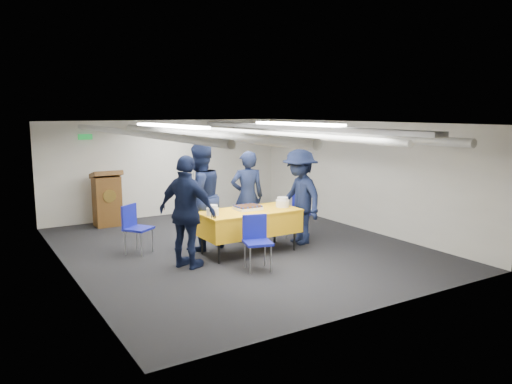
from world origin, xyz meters
TOP-DOWN VIEW (x-y plane):
  - ground at (0.00, 0.00)m, footprint 7.00×7.00m
  - room_shell at (0.09, 0.41)m, footprint 6.00×7.00m
  - serving_table at (-0.00, -0.39)m, footprint 1.78×0.89m
  - sheet_cake at (0.02, -0.33)m, footprint 0.46×0.35m
  - plate_stack_left at (-0.74, -0.44)m, footprint 0.21×0.21m
  - plate_stack_right at (0.69, -0.44)m, footprint 0.25×0.25m
  - podium at (-1.60, 3.05)m, footprint 0.62×0.53m
  - chair_near at (-0.37, -1.26)m, footprint 0.52×0.52m
  - chair_right at (1.46, 0.09)m, footprint 0.57×0.57m
  - chair_left at (-1.76, 0.64)m, footprint 0.59×0.59m
  - sailor_a at (0.37, 0.29)m, footprint 0.74×0.60m
  - sailor_b at (-0.66, 0.26)m, footprint 1.07×0.90m
  - sailor_c at (-1.29, -0.64)m, footprint 0.92×1.15m
  - sailor_d at (1.15, -0.35)m, footprint 0.71×1.19m

SIDE VIEW (x-z plane):
  - ground at x=0.00m, z-range 0.00..0.00m
  - chair_near at x=-0.37m, z-range 0.10..0.97m
  - chair_right at x=1.46m, z-range 0.10..0.97m
  - chair_left at x=-1.76m, z-range 0.10..0.97m
  - serving_table at x=0.00m, z-range 0.17..0.94m
  - podium at x=-1.60m, z-range -0.01..1.24m
  - sheet_cake at x=0.02m, z-range 0.77..0.85m
  - plate_stack_left at x=-0.74m, z-range 0.76..0.94m
  - plate_stack_right at x=0.69m, z-range 0.76..0.94m
  - sailor_a at x=0.37m, z-range 0.00..1.77m
  - sailor_d at x=1.15m, z-range 0.00..1.81m
  - sailor_c at x=-1.29m, z-range 0.00..1.83m
  - sailor_b at x=-0.66m, z-range 0.00..1.95m
  - room_shell at x=0.09m, z-range 0.66..2.96m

